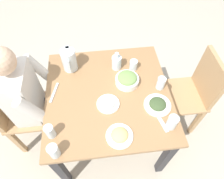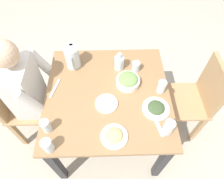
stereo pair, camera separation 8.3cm
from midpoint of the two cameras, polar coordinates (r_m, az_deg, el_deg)
ground_plane at (r=2.18m, az=-1.95°, el=-12.24°), size 8.00×8.00×0.00m
dining_table at (r=1.63m, az=-2.56°, el=-3.44°), size 0.96×0.96×0.74m
chair_near at (r=1.92m, az=-26.50°, el=-5.28°), size 0.40×0.40×0.90m
chair_far at (r=1.94m, az=20.71°, el=-0.70°), size 0.40×0.40×0.90m
diner_near at (r=1.73m, az=-22.01°, el=-2.33°), size 0.48×0.53×1.19m
water_pitcher at (r=1.67m, az=-13.66°, el=8.20°), size 0.16×0.12×0.19m
salad_bowl at (r=1.56m, az=2.86°, el=2.85°), size 0.19×0.19×0.09m
plate_yoghurt at (r=1.47m, az=-2.77°, el=-4.06°), size 0.17×0.17×0.04m
plate_fries at (r=1.35m, az=0.36°, el=-13.13°), size 0.18×0.18×0.06m
plate_dolmas at (r=1.49m, az=11.41°, el=-4.30°), size 0.20×0.20×0.05m
water_glass_near_left at (r=1.39m, az=-19.09°, el=-11.42°), size 0.06×0.06×0.11m
water_glass_near_right at (r=1.67m, az=4.75°, el=7.01°), size 0.07×0.07×0.09m
water_glass_by_pitcher at (r=1.34m, az=-18.21°, el=-16.56°), size 0.07×0.07×0.11m
water_glass_far_left at (r=1.39m, az=15.29°, el=-9.15°), size 0.07×0.07×0.11m
water_glass_center at (r=1.56m, az=12.41°, el=1.75°), size 0.06×0.06×0.11m
oil_carafe at (r=1.66m, az=-0.11°, el=7.60°), size 0.08×0.08×0.16m
fork_near at (r=1.44m, az=12.38°, el=-9.06°), size 0.17×0.07×0.01m
knife_near at (r=1.61m, az=-17.73°, el=-0.88°), size 0.18×0.07×0.01m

